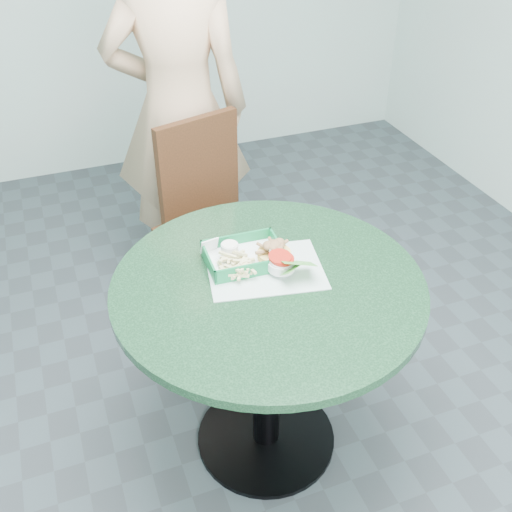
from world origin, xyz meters
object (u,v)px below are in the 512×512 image
object	(u,v)px
cafe_table	(268,327)
crab_sandwich	(274,253)
diner_person	(176,80)
food_basket	(244,263)
sauce_ramekin	(230,253)
dining_chair	(207,212)

from	to	relation	value
cafe_table	crab_sandwich	distance (m)	0.25
diner_person	food_basket	size ratio (longest dim) A/B	8.33
cafe_table	sauce_ramekin	bearing A→B (deg)	117.75
dining_chair	diner_person	size ratio (longest dim) A/B	0.46
food_basket	crab_sandwich	size ratio (longest dim) A/B	2.24
dining_chair	diner_person	world-z (taller)	diner_person
crab_sandwich	dining_chair	bearing A→B (deg)	91.21
crab_sandwich	sauce_ramekin	size ratio (longest dim) A/B	1.94
dining_chair	crab_sandwich	world-z (taller)	dining_chair
diner_person	sauce_ramekin	distance (m)	1.04
food_basket	dining_chair	bearing A→B (deg)	83.76
dining_chair	crab_sandwich	distance (m)	0.78
crab_sandwich	food_basket	bearing A→B (deg)	165.39
diner_person	crab_sandwich	distance (m)	1.08
cafe_table	crab_sandwich	bearing A→B (deg)	58.97
dining_chair	sauce_ramekin	world-z (taller)	dining_chair
dining_chair	food_basket	bearing A→B (deg)	-112.46
diner_person	food_basket	distance (m)	1.07
dining_chair	food_basket	xyz separation A→B (m)	(-0.08, -0.71, 0.23)
diner_person	sauce_ramekin	world-z (taller)	diner_person
food_basket	sauce_ramekin	xyz separation A→B (m)	(-0.04, 0.03, 0.03)
crab_sandwich	sauce_ramekin	distance (m)	0.14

